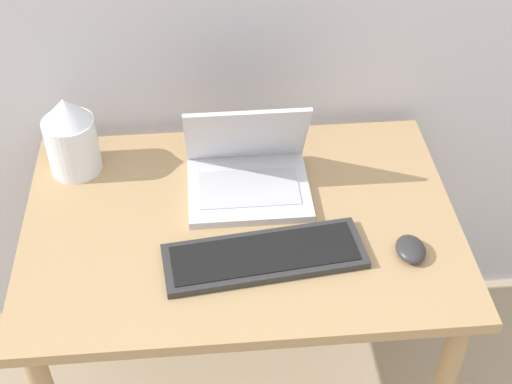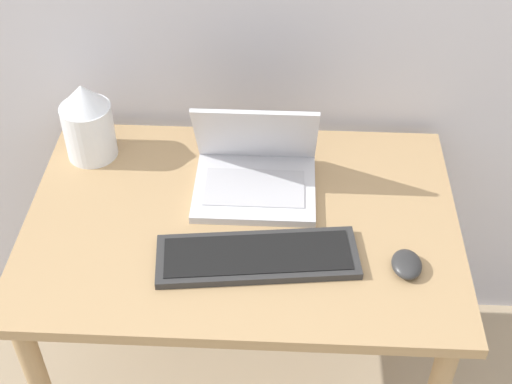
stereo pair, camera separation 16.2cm
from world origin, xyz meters
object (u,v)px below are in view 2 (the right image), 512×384
object	(u,v)px
laptop	(255,169)
mouse	(407,264)
vase	(87,122)
keyboard	(257,257)

from	to	relation	value
laptop	mouse	xyz separation A→B (m)	(0.35, -0.27, -0.04)
laptop	vase	world-z (taller)	laptop
vase	mouse	bearing A→B (deg)	-25.43
laptop	keyboard	distance (m)	0.26
keyboard	vase	bearing A→B (deg)	141.53
vase	laptop	bearing A→B (deg)	-13.67
mouse	vase	distance (m)	0.87
keyboard	vase	distance (m)	0.58
laptop	vase	distance (m)	0.45
laptop	mouse	distance (m)	0.44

